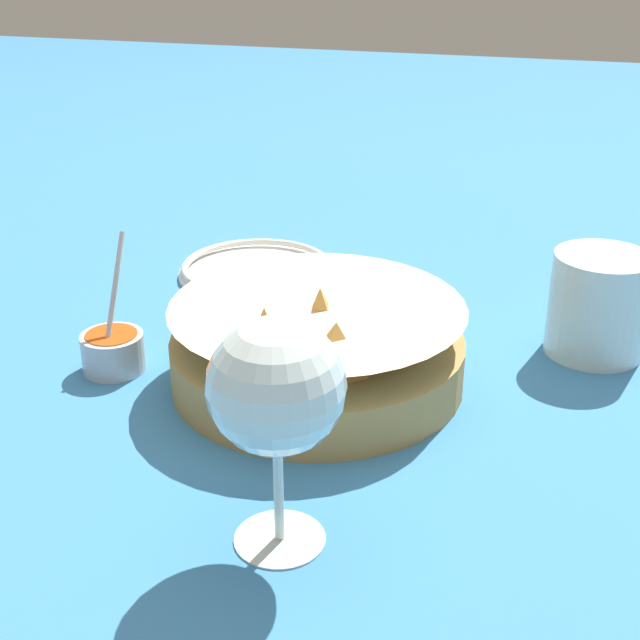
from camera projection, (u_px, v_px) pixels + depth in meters
name	position (u px, v px, depth m)	size (l,w,h in m)	color
ground_plane	(317.00, 381.00, 0.83)	(4.00, 4.00, 0.00)	teal
food_basket	(319.00, 350.00, 0.81)	(0.27, 0.27, 0.10)	#B2894C
sauce_cup	(113.00, 350.00, 0.84)	(0.07, 0.06, 0.13)	#B7B7BC
wine_glass	(276.00, 392.00, 0.57)	(0.09, 0.09, 0.17)	silver
beer_mug	(598.00, 307.00, 0.87)	(0.13, 0.10, 0.10)	silver
side_plate	(257.00, 269.00, 1.06)	(0.19, 0.19, 0.01)	white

